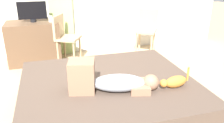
% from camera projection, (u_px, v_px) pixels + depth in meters
% --- Properties ---
extents(ground_plane, '(16.00, 16.00, 0.00)m').
position_uv_depth(ground_plane, '(102.00, 123.00, 2.62)').
color(ground_plane, tan).
extents(bed, '(2.01, 1.75, 0.42)m').
position_uv_depth(bed, '(108.00, 97.00, 2.75)').
color(bed, brown).
rests_on(bed, ground).
extents(person_lying, '(0.94, 0.45, 0.34)m').
position_uv_depth(person_lying, '(109.00, 80.00, 2.42)').
color(person_lying, '#8C939E').
rests_on(person_lying, bed).
extents(cat, '(0.36, 0.14, 0.21)m').
position_uv_depth(cat, '(174.00, 82.00, 2.50)').
color(cat, '#C67A2D').
rests_on(cat, bed).
extents(desk, '(0.90, 0.56, 0.74)m').
position_uv_depth(desk, '(34.00, 42.00, 4.19)').
color(desk, brown).
rests_on(desk, ground).
extents(tv_monitor, '(0.48, 0.10, 0.35)m').
position_uv_depth(tv_monitor, '(32.00, 11.00, 3.98)').
color(tv_monitor, black).
rests_on(tv_monitor, desk).
extents(cup, '(0.07, 0.07, 0.10)m').
position_uv_depth(cup, '(51.00, 19.00, 4.05)').
color(cup, white).
rests_on(cup, desk).
extents(chair_by_desk, '(0.51, 0.51, 0.86)m').
position_uv_depth(chair_by_desk, '(64.00, 35.00, 4.11)').
color(chair_by_desk, tan).
rests_on(chair_by_desk, ground).
extents(chair_spare, '(0.53, 0.53, 0.86)m').
position_uv_depth(chair_spare, '(147.00, 28.00, 4.62)').
color(chair_spare, tan).
rests_on(chair_spare, ground).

